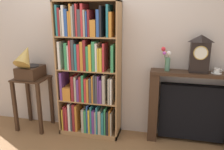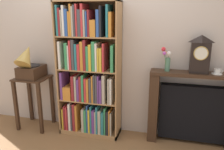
{
  "view_description": "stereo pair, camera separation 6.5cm",
  "coord_description": "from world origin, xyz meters",
  "px_view_note": "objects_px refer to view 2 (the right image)",
  "views": [
    {
      "loc": [
        0.96,
        -2.71,
        1.66
      ],
      "look_at": [
        0.32,
        0.07,
        0.87
      ],
      "focal_mm": 36.17,
      "sensor_mm": 36.0,
      "label": 1
    },
    {
      "loc": [
        1.02,
        -2.7,
        1.66
      ],
      "look_at": [
        0.32,
        0.07,
        0.87
      ],
      "focal_mm": 36.17,
      "sensor_mm": 36.0,
      "label": 2
    }
  ],
  "objects_px": {
    "mantel_clock": "(200,54)",
    "gramophone": "(29,64)",
    "bookshelf": "(88,75)",
    "side_table_left": "(34,93)",
    "teacup_with_saucer": "(217,72)",
    "fireplace_mantel": "(193,109)",
    "flower_vase": "(167,59)"
  },
  "relations": [
    {
      "from": "side_table_left",
      "to": "mantel_clock",
      "type": "height_order",
      "value": "mantel_clock"
    },
    {
      "from": "side_table_left",
      "to": "gramophone",
      "type": "xyz_separation_m",
      "value": [
        -0.0,
        -0.04,
        0.44
      ]
    },
    {
      "from": "bookshelf",
      "to": "flower_vase",
      "type": "distance_m",
      "value": 1.05
    },
    {
      "from": "mantel_clock",
      "to": "teacup_with_saucer",
      "type": "xyz_separation_m",
      "value": [
        0.21,
        0.0,
        -0.2
      ]
    },
    {
      "from": "gramophone",
      "to": "teacup_with_saucer",
      "type": "distance_m",
      "value": 2.45
    },
    {
      "from": "bookshelf",
      "to": "flower_vase",
      "type": "xyz_separation_m",
      "value": [
        1.02,
        0.06,
        0.26
      ]
    },
    {
      "from": "fireplace_mantel",
      "to": "gramophone",
      "type": "bearing_deg",
      "value": -176.23
    },
    {
      "from": "fireplace_mantel",
      "to": "teacup_with_saucer",
      "type": "distance_m",
      "value": 0.56
    },
    {
      "from": "side_table_left",
      "to": "fireplace_mantel",
      "type": "relative_size",
      "value": 0.7
    },
    {
      "from": "bookshelf",
      "to": "fireplace_mantel",
      "type": "xyz_separation_m",
      "value": [
        1.38,
        0.08,
        -0.38
      ]
    },
    {
      "from": "flower_vase",
      "to": "bookshelf",
      "type": "bearing_deg",
      "value": -176.83
    },
    {
      "from": "mantel_clock",
      "to": "flower_vase",
      "type": "relative_size",
      "value": 1.53
    },
    {
      "from": "mantel_clock",
      "to": "gramophone",
      "type": "bearing_deg",
      "value": -176.83
    },
    {
      "from": "gramophone",
      "to": "flower_vase",
      "type": "height_order",
      "value": "gramophone"
    },
    {
      "from": "side_table_left",
      "to": "fireplace_mantel",
      "type": "distance_m",
      "value": 2.22
    },
    {
      "from": "gramophone",
      "to": "teacup_with_saucer",
      "type": "height_order",
      "value": "gramophone"
    },
    {
      "from": "fireplace_mantel",
      "to": "teacup_with_saucer",
      "type": "xyz_separation_m",
      "value": [
        0.23,
        -0.02,
        0.51
      ]
    },
    {
      "from": "bookshelf",
      "to": "side_table_left",
      "type": "relative_size",
      "value": 2.35
    },
    {
      "from": "gramophone",
      "to": "mantel_clock",
      "type": "xyz_separation_m",
      "value": [
        2.24,
        0.12,
        0.22
      ]
    },
    {
      "from": "teacup_with_saucer",
      "to": "bookshelf",
      "type": "bearing_deg",
      "value": -177.95
    },
    {
      "from": "bookshelf",
      "to": "flower_vase",
      "type": "bearing_deg",
      "value": 3.17
    },
    {
      "from": "fireplace_mantel",
      "to": "mantel_clock",
      "type": "height_order",
      "value": "mantel_clock"
    },
    {
      "from": "bookshelf",
      "to": "side_table_left",
      "type": "xyz_separation_m",
      "value": [
        -0.84,
        -0.03,
        -0.32
      ]
    },
    {
      "from": "side_table_left",
      "to": "fireplace_mantel",
      "type": "height_order",
      "value": "fireplace_mantel"
    },
    {
      "from": "flower_vase",
      "to": "gramophone",
      "type": "bearing_deg",
      "value": -176.14
    },
    {
      "from": "bookshelf",
      "to": "mantel_clock",
      "type": "xyz_separation_m",
      "value": [
        1.4,
        0.05,
        0.34
      ]
    },
    {
      "from": "bookshelf",
      "to": "mantel_clock",
      "type": "height_order",
      "value": "bookshelf"
    },
    {
      "from": "mantel_clock",
      "to": "flower_vase",
      "type": "xyz_separation_m",
      "value": [
        -0.38,
        0.0,
        -0.08
      ]
    },
    {
      "from": "gramophone",
      "to": "fireplace_mantel",
      "type": "relative_size",
      "value": 0.47
    },
    {
      "from": "side_table_left",
      "to": "flower_vase",
      "type": "height_order",
      "value": "flower_vase"
    },
    {
      "from": "fireplace_mantel",
      "to": "teacup_with_saucer",
      "type": "bearing_deg",
      "value": -4.94
    },
    {
      "from": "side_table_left",
      "to": "teacup_with_saucer",
      "type": "distance_m",
      "value": 2.49
    }
  ]
}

